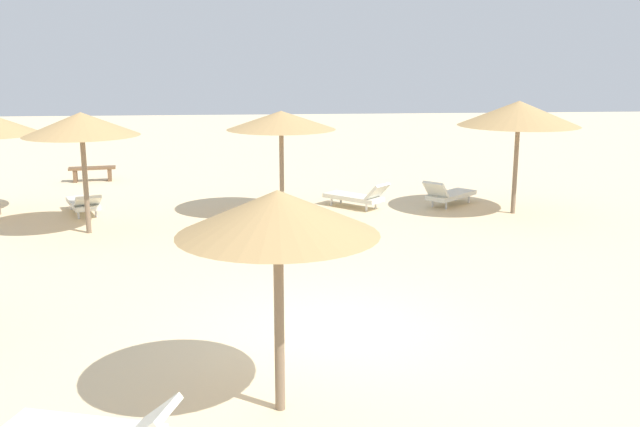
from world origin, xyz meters
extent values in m
plane|color=beige|center=(0.00, 0.00, 0.00)|extent=(80.00, 80.00, 0.00)
cylinder|color=#75604C|center=(-5.19, 6.71, 1.21)|extent=(0.12, 0.12, 2.42)
cone|color=tan|center=(-5.19, 6.71, 2.59)|extent=(2.66, 2.66, 0.54)
cylinder|color=#75604C|center=(-0.53, 8.18, 1.18)|extent=(0.12, 0.12, 2.37)
cone|color=tan|center=(-0.53, 8.18, 2.50)|extent=(2.82, 2.82, 0.48)
cylinder|color=#75604C|center=(-0.96, -2.29, 1.13)|extent=(0.12, 0.12, 2.26)
cone|color=tan|center=(-0.96, -2.29, 2.42)|extent=(2.33, 2.33, 0.52)
cylinder|color=#75604C|center=(5.63, 7.86, 1.22)|extent=(0.12, 0.12, 2.44)
cone|color=tan|center=(5.63, 7.86, 2.66)|extent=(3.15, 3.15, 0.64)
cube|color=silver|center=(-5.81, 8.88, 0.28)|extent=(1.24, 1.82, 0.12)
cube|color=silver|center=(-5.51, 8.13, 0.48)|extent=(0.79, 0.72, 0.35)
cylinder|color=silver|center=(-5.38, 8.40, 0.11)|extent=(0.06, 0.06, 0.22)
cylinder|color=silver|center=(-5.79, 8.24, 0.11)|extent=(0.06, 0.06, 0.22)
cylinder|color=silver|center=(-5.84, 9.51, 0.11)|extent=(0.06, 0.06, 0.22)
cylinder|color=silver|center=(-6.24, 9.35, 0.11)|extent=(0.06, 0.06, 0.22)
cube|color=silver|center=(1.48, 9.01, 0.28)|extent=(1.66, 1.64, 0.12)
cube|color=silver|center=(2.06, 8.45, 0.54)|extent=(0.76, 0.76, 0.46)
cylinder|color=silver|center=(2.07, 8.75, 0.11)|extent=(0.06, 0.06, 0.22)
cylinder|color=silver|center=(1.76, 8.43, 0.11)|extent=(0.06, 0.06, 0.22)
cylinder|color=silver|center=(1.21, 9.58, 0.11)|extent=(0.06, 0.06, 0.22)
cylinder|color=silver|center=(0.90, 9.27, 0.11)|extent=(0.06, 0.06, 0.22)
cube|color=silver|center=(-2.32, -3.42, 0.51)|extent=(0.64, 0.75, 0.41)
cube|color=silver|center=(4.27, 9.06, 0.28)|extent=(1.68, 1.62, 0.12)
cube|color=silver|center=(3.68, 8.52, 0.55)|extent=(0.74, 0.75, 0.47)
cylinder|color=silver|center=(3.98, 8.50, 0.11)|extent=(0.06, 0.06, 0.22)
cylinder|color=silver|center=(3.68, 8.82, 0.11)|extent=(0.06, 0.06, 0.22)
cylinder|color=silver|center=(4.86, 9.31, 0.11)|extent=(0.06, 0.06, 0.22)
cylinder|color=silver|center=(4.56, 9.63, 0.11)|extent=(0.06, 0.06, 0.22)
cube|color=brown|center=(-6.64, 13.84, 0.45)|extent=(1.54, 0.63, 0.08)
cube|color=brown|center=(-7.18, 13.75, 0.21)|extent=(0.17, 0.37, 0.41)
cube|color=brown|center=(-6.09, 13.92, 0.21)|extent=(0.17, 0.37, 0.41)
camera|label=1|loc=(-1.20, -10.09, 4.17)|focal=39.78mm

